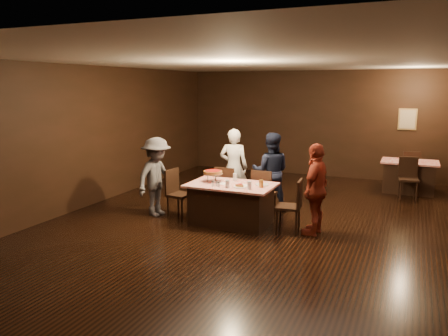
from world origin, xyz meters
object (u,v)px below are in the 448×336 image
at_px(diner_grey_knit, 157,177).
at_px(plate_empty, 262,185).
at_px(chair_far_right, 264,193).
at_px(diner_navy_hoodie, 271,171).
at_px(chair_back_far, 409,169).
at_px(glass_front_right, 249,185).
at_px(chair_far_left, 227,189).
at_px(chair_back_near, 408,178).
at_px(diner_red_shirt, 316,189).
at_px(chair_end_left, 180,194).
at_px(chair_end_right, 288,206).
at_px(glass_back, 235,177).
at_px(pizza_stand, 213,172).
at_px(glass_amber, 261,184).
at_px(back_table, 409,177).
at_px(main_table, 231,204).
at_px(diner_white_jacket, 234,167).
at_px(glass_front_left, 227,184).

height_order(diner_grey_knit, plate_empty, diner_grey_knit).
distance_m(chair_far_right, diner_navy_hoodie, 0.59).
relative_size(chair_back_far, glass_front_right, 6.79).
height_order(chair_far_left, chair_back_near, same).
height_order(diner_navy_hoodie, diner_red_shirt, diner_navy_hoodie).
bearing_deg(chair_far_left, chair_back_near, -145.71).
xyz_separation_m(chair_end_left, chair_back_near, (4.11, 3.35, 0.00)).
relative_size(chair_far_left, chair_end_left, 1.00).
xyz_separation_m(chair_end_right, diner_navy_hoodie, (-0.73, 1.24, 0.34)).
distance_m(chair_far_left, chair_end_left, 1.03).
xyz_separation_m(chair_far_left, plate_empty, (0.95, -0.60, 0.30)).
distance_m(chair_end_left, glass_back, 1.15).
relative_size(chair_back_near, diner_navy_hoodie, 0.58).
xyz_separation_m(chair_far_right, plate_empty, (0.15, -0.60, 0.30)).
bearing_deg(pizza_stand, plate_empty, 6.01).
relative_size(diner_navy_hoodie, diner_red_shirt, 1.01).
bearing_deg(glass_amber, chair_back_near, 54.69).
bearing_deg(glass_back, chair_far_left, 127.87).
height_order(chair_back_near, pizza_stand, pizza_stand).
xyz_separation_m(chair_far_right, glass_front_right, (0.05, -1.00, 0.37)).
xyz_separation_m(back_table, diner_grey_knit, (-4.59, -4.12, 0.40)).
relative_size(diner_red_shirt, pizza_stand, 4.23).
distance_m(main_table, plate_empty, 0.69).
height_order(back_table, chair_back_far, chair_back_far).
bearing_deg(diner_white_jacket, chair_end_left, 51.44).
bearing_deg(diner_navy_hoodie, diner_grey_knit, 19.19).
height_order(chair_end_left, chair_back_near, same).
bearing_deg(glass_amber, chair_back_far, 62.86).
distance_m(chair_far_left, chair_far_right, 0.80).
bearing_deg(chair_end_left, glass_amber, -84.32).
bearing_deg(diner_grey_knit, chair_end_left, -72.69).
relative_size(diner_grey_knit, pizza_stand, 4.14).
bearing_deg(chair_back_near, glass_back, -143.43).
height_order(chair_end_left, diner_white_jacket, diner_white_jacket).
bearing_deg(diner_red_shirt, diner_navy_hoodie, -126.95).
bearing_deg(diner_grey_knit, glass_back, -66.96).
bearing_deg(chair_back_near, chair_back_far, 81.64).
xyz_separation_m(glass_front_left, glass_amber, (0.55, 0.25, 0.00)).
distance_m(back_table, chair_far_right, 4.21).
distance_m(main_table, diner_red_shirt, 1.61).
distance_m(main_table, diner_navy_hoodie, 1.36).
bearing_deg(glass_front_left, back_table, 55.78).
bearing_deg(glass_front_left, pizza_stand, 142.13).
distance_m(chair_end_left, diner_grey_knit, 0.58).
bearing_deg(chair_back_near, plate_empty, -135.89).
relative_size(glass_front_left, glass_front_right, 1.00).
bearing_deg(pizza_stand, chair_end_right, -1.91).
bearing_deg(chair_far_right, chair_back_near, -133.96).
height_order(chair_far_right, diner_red_shirt, diner_red_shirt).
bearing_deg(back_table, chair_far_right, -128.32).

